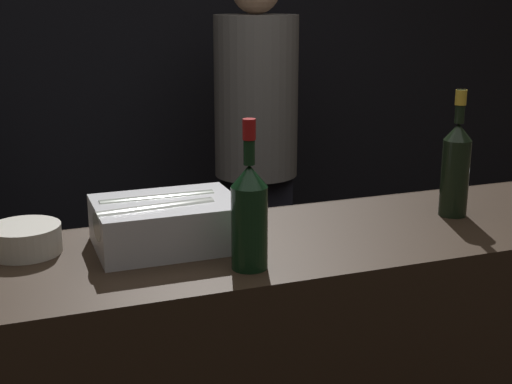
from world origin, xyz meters
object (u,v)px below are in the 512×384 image
ice_bin_with_bottles (165,221)px  person_grey_polo (256,138)px  red_wine_bottle_burgundy (249,213)px  champagne_bottle (456,166)px  bowl_white (25,238)px

ice_bin_with_bottles → person_grey_polo: (0.74, 1.37, -0.10)m
red_wine_bottle_burgundy → champagne_bottle: bearing=15.0°
red_wine_bottle_burgundy → person_grey_polo: size_ratio=0.20×
ice_bin_with_bottles → bowl_white: (-0.32, 0.07, -0.03)m
red_wine_bottle_burgundy → champagne_bottle: champagne_bottle is taller
person_grey_polo → champagne_bottle: bearing=25.4°
ice_bin_with_bottles → person_grey_polo: bearing=61.6°
bowl_white → person_grey_polo: bearing=50.8°
bowl_white → red_wine_bottle_burgundy: (0.46, -0.27, 0.09)m
ice_bin_with_bottles → champagne_bottle: (0.80, -0.03, 0.08)m
ice_bin_with_bottles → red_wine_bottle_burgundy: 0.26m
bowl_white → champagne_bottle: 1.13m
champagne_bottle → red_wine_bottle_burgundy: bearing=-165.0°
red_wine_bottle_burgundy → bowl_white: bearing=149.4°
ice_bin_with_bottles → champagne_bottle: 0.80m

